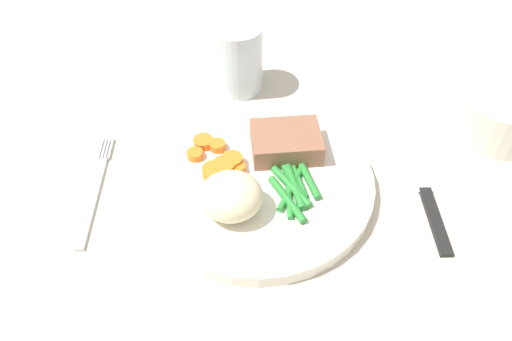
# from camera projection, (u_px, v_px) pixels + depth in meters

# --- Properties ---
(dining_table) EXTENTS (1.20, 0.90, 0.02)m
(dining_table) POSITION_uv_depth(u_px,v_px,m) (233.00, 176.00, 0.60)
(dining_table) COLOR beige
(dining_table) RESTS_ON ground
(dinner_plate) EXTENTS (0.26, 0.26, 0.02)m
(dinner_plate) POSITION_uv_depth(u_px,v_px,m) (256.00, 182.00, 0.57)
(dinner_plate) COLOR white
(dinner_plate) RESTS_ON dining_table
(meat_portion) EXTENTS (0.08, 0.07, 0.03)m
(meat_portion) POSITION_uv_depth(u_px,v_px,m) (286.00, 142.00, 0.58)
(meat_portion) COLOR #936047
(meat_portion) RESTS_ON dinner_plate
(mashed_potatoes) EXTENTS (0.07, 0.06, 0.04)m
(mashed_potatoes) POSITION_uv_depth(u_px,v_px,m) (234.00, 196.00, 0.51)
(mashed_potatoes) COLOR beige
(mashed_potatoes) RESTS_ON dinner_plate
(carrot_slices) EXTENTS (0.07, 0.07, 0.01)m
(carrot_slices) POSITION_uv_depth(u_px,v_px,m) (219.00, 160.00, 0.57)
(carrot_slices) COLOR orange
(carrot_slices) RESTS_ON dinner_plate
(green_beans) EXTENTS (0.06, 0.10, 0.01)m
(green_beans) POSITION_uv_depth(u_px,v_px,m) (293.00, 185.00, 0.55)
(green_beans) COLOR #2D8C38
(green_beans) RESTS_ON dinner_plate
(fork) EXTENTS (0.01, 0.17, 0.00)m
(fork) POSITION_uv_depth(u_px,v_px,m) (95.00, 190.00, 0.57)
(fork) COLOR silver
(fork) RESTS_ON dining_table
(knife) EXTENTS (0.02, 0.20, 0.01)m
(knife) POSITION_uv_depth(u_px,v_px,m) (423.00, 185.00, 0.57)
(knife) COLOR black
(knife) RESTS_ON dining_table
(water_glass) EXTENTS (0.07, 0.07, 0.09)m
(water_glass) POSITION_uv_depth(u_px,v_px,m) (238.00, 62.00, 0.68)
(water_glass) COLOR silver
(water_glass) RESTS_ON dining_table
(salad_bowl) EXTENTS (0.13, 0.13, 0.06)m
(salad_bowl) POSITION_uv_depth(u_px,v_px,m) (504.00, 107.00, 0.62)
(salad_bowl) COLOR silver
(salad_bowl) RESTS_ON dining_table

